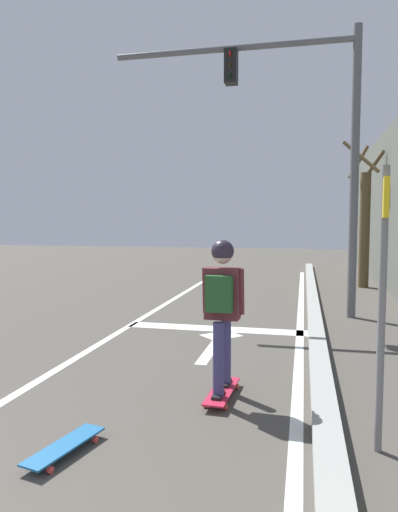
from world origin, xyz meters
TOP-DOWN VIEW (x-y plane):
  - lane_line_center at (0.21, 6.00)m, footprint 0.12×20.00m
  - lane_line_curbside at (3.12, 6.00)m, footprint 0.12×20.00m
  - stop_bar at (1.74, 6.91)m, footprint 3.05×0.40m
  - lane_arrow_stem at (1.89, 5.63)m, footprint 0.16×1.40m
  - lane_arrow_head at (1.89, 6.48)m, footprint 0.71×0.71m
  - curb_strip at (3.37, 6.00)m, footprint 0.24×24.00m
  - skateboard at (2.35, 3.91)m, footprint 0.27×0.85m
  - skater at (2.35, 3.89)m, footprint 0.44×0.59m
  - spare_skateboard at (1.35, 2.49)m, footprint 0.36×0.79m
  - traffic_signal_mast at (3.02, 8.41)m, footprint 4.72×0.34m
  - street_sign_post at (3.75, 3.09)m, footprint 0.09×0.44m
  - roadside_tree at (4.76, 12.65)m, footprint 1.12×1.08m

SIDE VIEW (x-z plane):
  - lane_line_center at x=0.21m, z-range 0.00..0.01m
  - lane_line_curbside at x=3.12m, z-range 0.00..0.01m
  - stop_bar at x=1.74m, z-range 0.00..0.01m
  - lane_arrow_stem at x=1.89m, z-range 0.00..0.01m
  - lane_arrow_head at x=1.89m, z-range 0.00..0.01m
  - spare_skateboard at x=1.35m, z-range 0.03..0.11m
  - curb_strip at x=3.37m, z-range 0.00..0.14m
  - skateboard at x=2.35m, z-range 0.03..0.11m
  - skater at x=2.35m, z-range 0.28..1.83m
  - street_sign_post at x=3.75m, z-range 0.35..2.60m
  - roadside_tree at x=4.76m, z-range -0.22..3.77m
  - traffic_signal_mast at x=3.02m, z-range 1.03..6.41m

